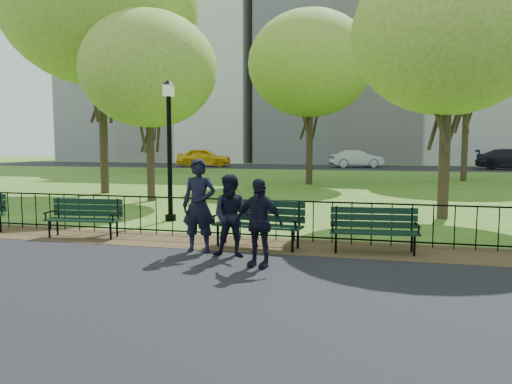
% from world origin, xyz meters
% --- Properties ---
extents(ground, '(120.00, 120.00, 0.00)m').
position_xyz_m(ground, '(0.00, 0.00, 0.00)').
color(ground, '#41671B').
extents(asphalt_path, '(60.00, 9.20, 0.01)m').
position_xyz_m(asphalt_path, '(0.00, -3.40, 0.01)').
color(asphalt_path, black).
rests_on(asphalt_path, ground).
extents(dirt_strip, '(60.00, 1.60, 0.01)m').
position_xyz_m(dirt_strip, '(0.00, 1.50, 0.01)').
color(dirt_strip, '#372816').
rests_on(dirt_strip, ground).
extents(far_street, '(70.00, 9.00, 0.01)m').
position_xyz_m(far_street, '(0.00, 35.00, 0.01)').
color(far_street, black).
rests_on(far_street, ground).
extents(iron_fence, '(24.06, 0.06, 1.00)m').
position_xyz_m(iron_fence, '(0.00, 2.00, 0.50)').
color(iron_fence, black).
rests_on(iron_fence, ground).
extents(apartment_west, '(22.00, 15.00, 26.00)m').
position_xyz_m(apartment_west, '(-22.00, 48.00, 13.00)').
color(apartment_west, white).
rests_on(apartment_west, ground).
extents(apartment_mid, '(24.00, 15.00, 30.00)m').
position_xyz_m(apartment_mid, '(2.00, 48.00, 15.00)').
color(apartment_mid, beige).
rests_on(apartment_mid, ground).
extents(park_bench_main, '(1.88, 0.78, 1.04)m').
position_xyz_m(park_bench_main, '(0.18, 1.27, 0.62)').
color(park_bench_main, black).
rests_on(park_bench_main, ground).
extents(park_bench_left_a, '(1.69, 0.67, 0.94)m').
position_xyz_m(park_bench_left_a, '(-3.62, 1.36, 0.54)').
color(park_bench_left_a, black).
rests_on(park_bench_left_a, ground).
extents(park_bench_right_a, '(1.70, 0.66, 0.94)m').
position_xyz_m(park_bench_right_a, '(2.66, 1.36, 0.54)').
color(park_bench_right_a, black).
rests_on(park_bench_right_a, ground).
extents(lamppost, '(0.34, 0.34, 3.78)m').
position_xyz_m(lamppost, '(-2.77, 4.07, 2.06)').
color(lamppost, black).
rests_on(lamppost, ground).
extents(tree_near_w, '(4.86, 4.86, 6.78)m').
position_xyz_m(tree_near_w, '(-5.36, 8.19, 4.70)').
color(tree_near_w, '#2D2116').
rests_on(tree_near_w, ground).
extents(tree_near_e, '(5.25, 5.25, 7.32)m').
position_xyz_m(tree_near_e, '(4.45, 6.30, 5.08)').
color(tree_near_e, '#2D2116').
rests_on(tree_near_e, ground).
extents(tree_mid_w, '(8.09, 8.09, 11.28)m').
position_xyz_m(tree_mid_w, '(-8.51, 10.30, 7.83)').
color(tree_mid_w, '#2D2116').
rests_on(tree_mid_w, ground).
extents(tree_far_c, '(6.23, 6.23, 8.68)m').
position_xyz_m(tree_far_c, '(-0.82, 16.86, 6.03)').
color(tree_far_c, '#2D2116').
rests_on(tree_far_c, ground).
extents(tree_far_e, '(7.24, 7.24, 10.08)m').
position_xyz_m(tree_far_e, '(7.15, 21.11, 7.00)').
color(tree_far_e, '#2D2116').
rests_on(tree_far_e, ground).
extents(tree_far_w, '(6.23, 6.23, 8.68)m').
position_xyz_m(tree_far_w, '(-13.68, 25.31, 6.03)').
color(tree_far_w, '#2D2116').
rests_on(tree_far_w, ground).
extents(person_left, '(0.68, 0.46, 1.81)m').
position_xyz_m(person_left, '(-0.61, 0.55, 0.92)').
color(person_left, black).
rests_on(person_left, asphalt_path).
extents(person_mid, '(0.78, 0.46, 1.53)m').
position_xyz_m(person_mid, '(0.13, 0.30, 0.78)').
color(person_mid, black).
rests_on(person_mid, asphalt_path).
extents(person_right, '(0.94, 0.55, 1.51)m').
position_xyz_m(person_right, '(0.78, -0.30, 0.77)').
color(person_right, black).
rests_on(person_right, asphalt_path).
extents(taxi, '(5.06, 2.88, 1.62)m').
position_xyz_m(taxi, '(-12.48, 33.10, 0.82)').
color(taxi, yellow).
rests_on(taxi, far_street).
extents(sedan_silver, '(4.73, 3.15, 1.47)m').
position_xyz_m(sedan_silver, '(0.60, 34.76, 0.75)').
color(sedan_silver, '#ACAFB4').
rests_on(sedan_silver, far_street).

